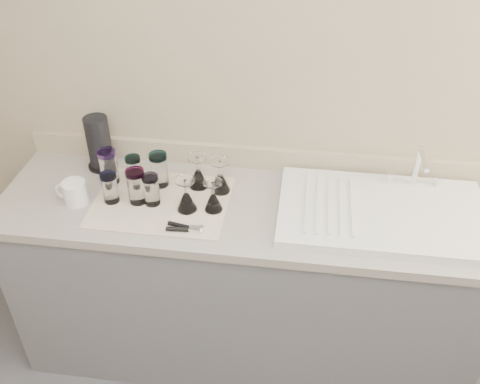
# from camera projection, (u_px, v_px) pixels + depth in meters

# --- Properties ---
(room_envelope) EXTENTS (3.54, 3.50, 2.52)m
(room_envelope) POSITION_uv_depth(u_px,v_px,m) (150.00, 336.00, 0.85)
(room_envelope) COLOR #505055
(room_envelope) RESTS_ON ground
(counter_unit) EXTENTS (2.06, 0.62, 0.90)m
(counter_unit) POSITION_uv_depth(u_px,v_px,m) (245.00, 282.00, 2.46)
(counter_unit) COLOR slate
(counter_unit) RESTS_ON ground
(sink_unit) EXTENTS (0.82, 0.50, 0.22)m
(sink_unit) POSITION_uv_depth(u_px,v_px,m) (383.00, 212.00, 2.12)
(sink_unit) COLOR white
(sink_unit) RESTS_ON counter_unit
(dish_towel) EXTENTS (0.55, 0.42, 0.01)m
(dish_towel) POSITION_uv_depth(u_px,v_px,m) (161.00, 202.00, 2.20)
(dish_towel) COLOR white
(dish_towel) RESTS_ON counter_unit
(tumbler_teal) EXTENTS (0.08, 0.08, 0.16)m
(tumbler_teal) POSITION_uv_depth(u_px,v_px,m) (109.00, 167.00, 2.27)
(tumbler_teal) COLOR white
(tumbler_teal) RESTS_ON dish_towel
(tumbler_cyan) EXTENTS (0.07, 0.07, 0.13)m
(tumbler_cyan) POSITION_uv_depth(u_px,v_px,m) (134.00, 170.00, 2.27)
(tumbler_cyan) COLOR white
(tumbler_cyan) RESTS_ON dish_towel
(tumbler_purple) EXTENTS (0.08, 0.08, 0.15)m
(tumbler_purple) POSITION_uv_depth(u_px,v_px,m) (159.00, 169.00, 2.25)
(tumbler_purple) COLOR white
(tumbler_purple) RESTS_ON dish_towel
(tumbler_magenta) EXTENTS (0.07, 0.07, 0.13)m
(tumbler_magenta) POSITION_uv_depth(u_px,v_px,m) (110.00, 187.00, 2.16)
(tumbler_magenta) COLOR white
(tumbler_magenta) RESTS_ON dish_towel
(tumbler_blue) EXTENTS (0.08, 0.08, 0.15)m
(tumbler_blue) POSITION_uv_depth(u_px,v_px,m) (136.00, 186.00, 2.16)
(tumbler_blue) COLOR white
(tumbler_blue) RESTS_ON dish_towel
(tumbler_lavender) EXTENTS (0.07, 0.07, 0.13)m
(tumbler_lavender) POSITION_uv_depth(u_px,v_px,m) (151.00, 190.00, 2.15)
(tumbler_lavender) COLOR white
(tumbler_lavender) RESTS_ON dish_towel
(goblet_back_left) EXTENTS (0.08, 0.08, 0.15)m
(goblet_back_left) POSITION_uv_depth(u_px,v_px,m) (198.00, 176.00, 2.26)
(goblet_back_left) COLOR white
(goblet_back_left) RESTS_ON dish_towel
(goblet_back_right) EXTENTS (0.08, 0.08, 0.15)m
(goblet_back_right) POSITION_uv_depth(u_px,v_px,m) (220.00, 180.00, 2.23)
(goblet_back_right) COLOR white
(goblet_back_right) RESTS_ON dish_towel
(goblet_front_left) EXTENTS (0.08, 0.08, 0.15)m
(goblet_front_left) POSITION_uv_depth(u_px,v_px,m) (186.00, 199.00, 2.13)
(goblet_front_left) COLOR white
(goblet_front_left) RESTS_ON dish_towel
(goblet_front_right) EXTENTS (0.08, 0.08, 0.14)m
(goblet_front_right) POSITION_uv_depth(u_px,v_px,m) (213.00, 200.00, 2.13)
(goblet_front_right) COLOR white
(goblet_front_right) RESTS_ON dish_towel
(can_opener) EXTENTS (0.15, 0.05, 0.02)m
(can_opener) POSITION_uv_depth(u_px,v_px,m) (185.00, 228.00, 2.05)
(can_opener) COLOR silver
(can_opener) RESTS_ON dish_towel
(white_mug) EXTENTS (0.14, 0.10, 0.10)m
(white_mug) POSITION_uv_depth(u_px,v_px,m) (74.00, 192.00, 2.18)
(white_mug) COLOR white
(white_mug) RESTS_ON counter_unit
(paper_towel_roll) EXTENTS (0.13, 0.13, 0.25)m
(paper_towel_roll) POSITION_uv_depth(u_px,v_px,m) (99.00, 143.00, 2.35)
(paper_towel_roll) COLOR black
(paper_towel_roll) RESTS_ON counter_unit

